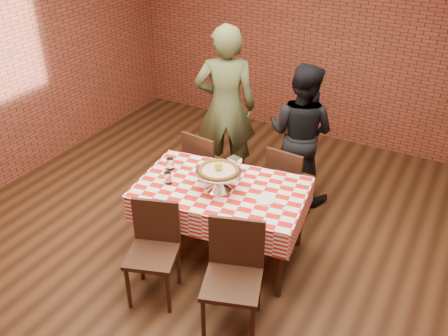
{
  "coord_description": "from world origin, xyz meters",
  "views": [
    {
      "loc": [
        1.92,
        -3.15,
        3.16
      ],
      "look_at": [
        0.1,
        0.15,
        0.92
      ],
      "focal_mm": 39.11,
      "sensor_mm": 36.0,
      "label": 1
    }
  ],
  "objects_px": {
    "pizza_stand": "(219,180)",
    "chair_near_right": "(232,282)",
    "chair_far_left": "(209,166)",
    "pizza": "(219,171)",
    "chair_far_right": "(290,182)",
    "table": "(222,221)",
    "water_glass_right": "(170,164)",
    "water_glass_left": "(168,178)",
    "condiment_caddy": "(235,165)",
    "chair_near_left": "(152,256)",
    "diner_black": "(300,133)",
    "diner_olive": "(226,107)"
  },
  "relations": [
    {
      "from": "water_glass_left",
      "to": "diner_olive",
      "type": "height_order",
      "value": "diner_olive"
    },
    {
      "from": "condiment_caddy",
      "to": "chair_far_left",
      "type": "bearing_deg",
      "value": 154.81
    },
    {
      "from": "pizza",
      "to": "chair_far_right",
      "type": "xyz_separation_m",
      "value": [
        0.34,
        0.91,
        -0.51
      ]
    },
    {
      "from": "chair_near_right",
      "to": "chair_far_left",
      "type": "bearing_deg",
      "value": 107.53
    },
    {
      "from": "water_glass_right",
      "to": "diner_black",
      "type": "distance_m",
      "value": 1.52
    },
    {
      "from": "pizza_stand",
      "to": "water_glass_right",
      "type": "xyz_separation_m",
      "value": [
        -0.58,
        0.08,
        -0.04
      ]
    },
    {
      "from": "diner_olive",
      "to": "diner_black",
      "type": "distance_m",
      "value": 0.89
    },
    {
      "from": "pizza_stand",
      "to": "condiment_caddy",
      "type": "height_order",
      "value": "pizza_stand"
    },
    {
      "from": "diner_olive",
      "to": "diner_black",
      "type": "height_order",
      "value": "diner_olive"
    },
    {
      "from": "pizza_stand",
      "to": "chair_near_right",
      "type": "height_order",
      "value": "pizza_stand"
    },
    {
      "from": "table",
      "to": "chair_far_right",
      "type": "xyz_separation_m",
      "value": [
        0.34,
        0.87,
        0.06
      ]
    },
    {
      "from": "table",
      "to": "chair_far_right",
      "type": "height_order",
      "value": "chair_far_right"
    },
    {
      "from": "water_glass_left",
      "to": "diner_black",
      "type": "xyz_separation_m",
      "value": [
        0.71,
        1.5,
        -0.03
      ]
    },
    {
      "from": "water_glass_right",
      "to": "chair_far_left",
      "type": "height_order",
      "value": "chair_far_left"
    },
    {
      "from": "diner_olive",
      "to": "table",
      "type": "bearing_deg",
      "value": 89.87
    },
    {
      "from": "table",
      "to": "chair_near_right",
      "type": "height_order",
      "value": "chair_near_right"
    },
    {
      "from": "pizza_stand",
      "to": "pizza",
      "type": "bearing_deg",
      "value": 45.0
    },
    {
      "from": "table",
      "to": "water_glass_right",
      "type": "height_order",
      "value": "water_glass_right"
    },
    {
      "from": "water_glass_left",
      "to": "water_glass_right",
      "type": "xyz_separation_m",
      "value": [
        -0.13,
        0.22,
        0.0
      ]
    },
    {
      "from": "water_glass_right",
      "to": "diner_olive",
      "type": "height_order",
      "value": "diner_olive"
    },
    {
      "from": "pizza_stand",
      "to": "chair_near_left",
      "type": "distance_m",
      "value": 0.88
    },
    {
      "from": "pizza",
      "to": "water_glass_left",
      "type": "distance_m",
      "value": 0.49
    },
    {
      "from": "chair_far_left",
      "to": "diner_black",
      "type": "xyz_separation_m",
      "value": [
        0.81,
        0.6,
        0.34
      ]
    },
    {
      "from": "water_glass_right",
      "to": "condiment_caddy",
      "type": "xyz_separation_m",
      "value": [
        0.56,
        0.25,
        0.02
      ]
    },
    {
      "from": "water_glass_right",
      "to": "diner_black",
      "type": "xyz_separation_m",
      "value": [
        0.84,
        1.27,
        -0.03
      ]
    },
    {
      "from": "condiment_caddy",
      "to": "chair_far_left",
      "type": "distance_m",
      "value": 0.78
    },
    {
      "from": "chair_near_right",
      "to": "chair_far_right",
      "type": "bearing_deg",
      "value": 77.72
    },
    {
      "from": "condiment_caddy",
      "to": "diner_olive",
      "type": "bearing_deg",
      "value": 136.1
    },
    {
      "from": "chair_near_left",
      "to": "chair_far_left",
      "type": "xyz_separation_m",
      "value": [
        -0.33,
        1.5,
        0.0
      ]
    },
    {
      "from": "chair_near_right",
      "to": "pizza",
      "type": "bearing_deg",
      "value": 107.54
    },
    {
      "from": "pizza",
      "to": "diner_black",
      "type": "distance_m",
      "value": 1.39
    },
    {
      "from": "table",
      "to": "condiment_caddy",
      "type": "distance_m",
      "value": 0.55
    },
    {
      "from": "pizza",
      "to": "condiment_caddy",
      "type": "relative_size",
      "value": 2.43
    },
    {
      "from": "chair_near_left",
      "to": "condiment_caddy",
      "type": "bearing_deg",
      "value": 59.87
    },
    {
      "from": "pizza",
      "to": "chair_far_right",
      "type": "bearing_deg",
      "value": 69.24
    },
    {
      "from": "chair_near_right",
      "to": "diner_olive",
      "type": "relative_size",
      "value": 0.49
    },
    {
      "from": "pizza_stand",
      "to": "water_glass_left",
      "type": "height_order",
      "value": "pizza_stand"
    },
    {
      "from": "pizza_stand",
      "to": "water_glass_left",
      "type": "relative_size",
      "value": 3.72
    },
    {
      "from": "table",
      "to": "pizza_stand",
      "type": "xyz_separation_m",
      "value": [
        -0.01,
        -0.04,
        0.48
      ]
    },
    {
      "from": "chair_near_right",
      "to": "chair_far_left",
      "type": "relative_size",
      "value": 1.04
    },
    {
      "from": "pizza",
      "to": "diner_olive",
      "type": "distance_m",
      "value": 1.4
    },
    {
      "from": "pizza",
      "to": "chair_near_right",
      "type": "relative_size",
      "value": 0.39
    },
    {
      "from": "pizza_stand",
      "to": "diner_black",
      "type": "relative_size",
      "value": 0.27
    },
    {
      "from": "chair_far_left",
      "to": "chair_far_right",
      "type": "height_order",
      "value": "chair_far_left"
    },
    {
      "from": "table",
      "to": "pizza_stand",
      "type": "distance_m",
      "value": 0.48
    },
    {
      "from": "water_glass_left",
      "to": "chair_far_left",
      "type": "bearing_deg",
      "value": 96.33
    },
    {
      "from": "chair_near_left",
      "to": "diner_black",
      "type": "bearing_deg",
      "value": 57.78
    },
    {
      "from": "water_glass_left",
      "to": "condiment_caddy",
      "type": "xyz_separation_m",
      "value": [
        0.44,
        0.48,
        0.02
      ]
    },
    {
      "from": "pizza",
      "to": "diner_black",
      "type": "height_order",
      "value": "diner_black"
    },
    {
      "from": "pizza",
      "to": "diner_olive",
      "type": "relative_size",
      "value": 0.19
    }
  ]
}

